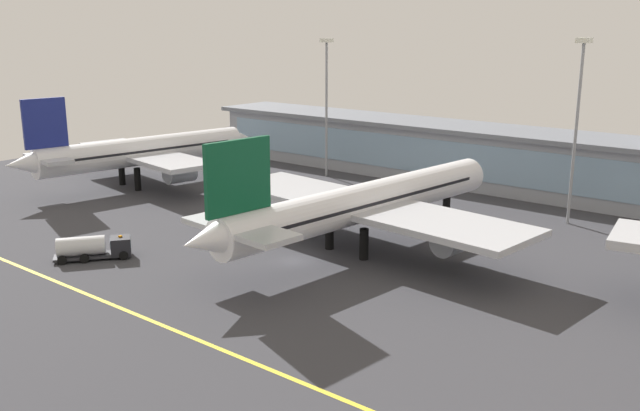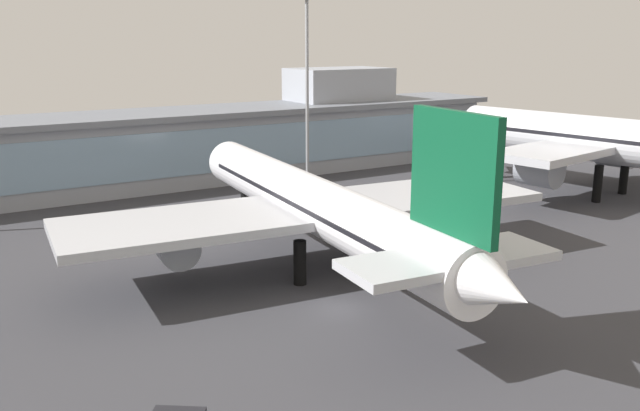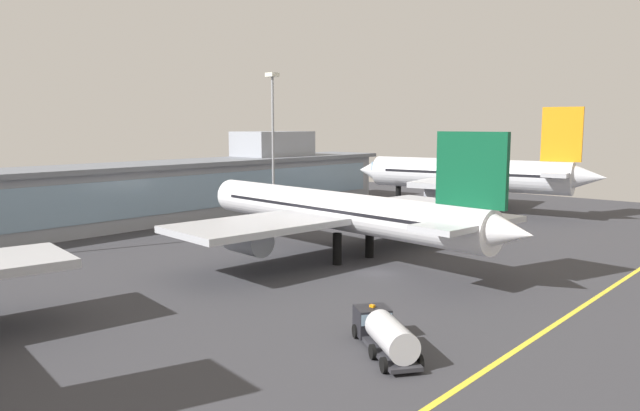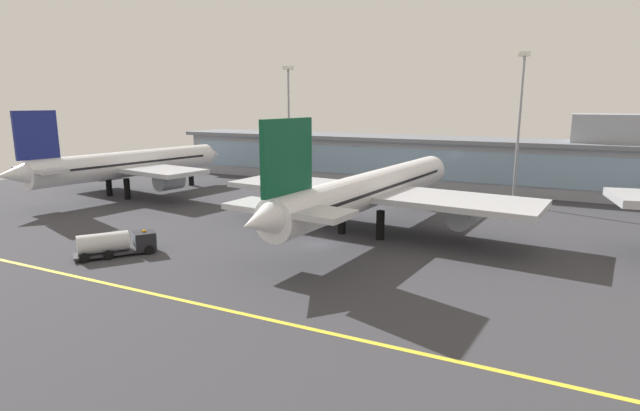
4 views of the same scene
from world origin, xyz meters
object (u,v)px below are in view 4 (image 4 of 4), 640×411
(fuel_tanker_truck, at_px, (118,243))
(apron_light_mast_west, at_px, (520,108))
(airliner_near_left, at_px, (129,165))
(apron_light_mast_centre, at_px, (289,109))
(airliner_near_right, at_px, (372,190))

(fuel_tanker_truck, bearing_deg, apron_light_mast_west, -0.93)
(airliner_near_left, bearing_deg, fuel_tanker_truck, -125.94)
(fuel_tanker_truck, bearing_deg, apron_light_mast_centre, 44.57)
(fuel_tanker_truck, xyz_separation_m, apron_light_mast_west, (38.65, 51.67, 15.18))
(airliner_near_left, bearing_deg, apron_light_mast_west, -61.84)
(fuel_tanker_truck, relative_size, apron_light_mast_west, 0.34)
(fuel_tanker_truck, bearing_deg, airliner_near_right, -7.83)
(airliner_near_right, relative_size, apron_light_mast_west, 2.10)
(apron_light_mast_west, bearing_deg, airliner_near_right, -119.72)
(airliner_near_right, distance_m, apron_light_mast_west, 33.87)
(airliner_near_left, bearing_deg, airliner_near_right, -86.22)
(airliner_near_right, xyz_separation_m, apron_light_mast_west, (15.91, 27.87, 10.80))
(airliner_near_right, xyz_separation_m, fuel_tanker_truck, (-22.73, -23.80, -4.38))
(airliner_near_left, xyz_separation_m, airliner_near_right, (51.24, -4.99, -0.11))
(apron_light_mast_west, distance_m, apron_light_mast_centre, 47.27)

